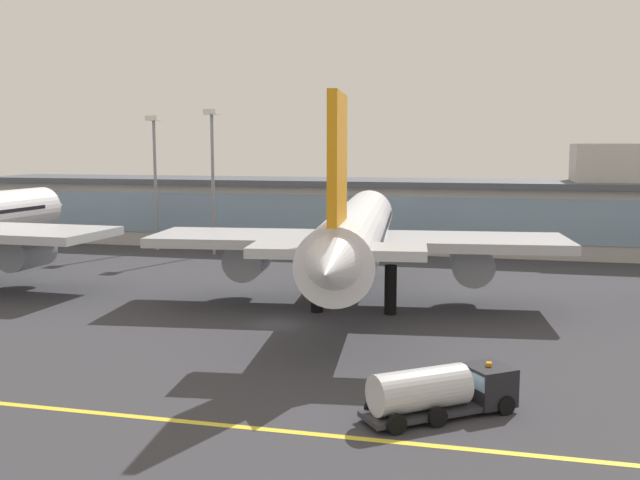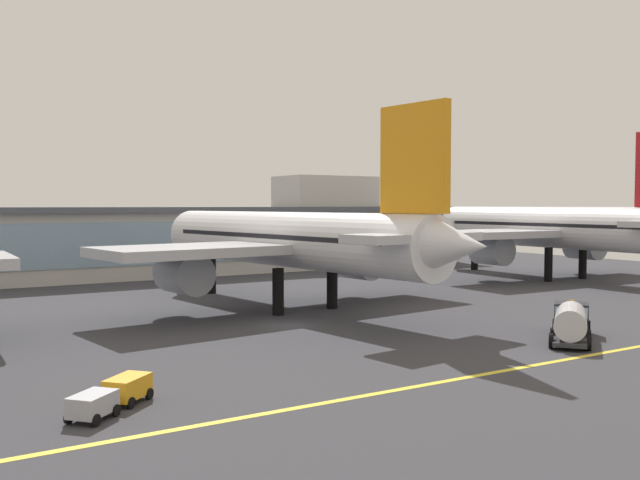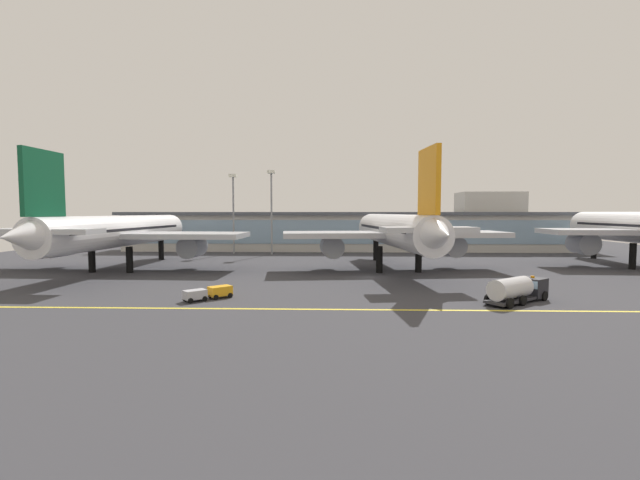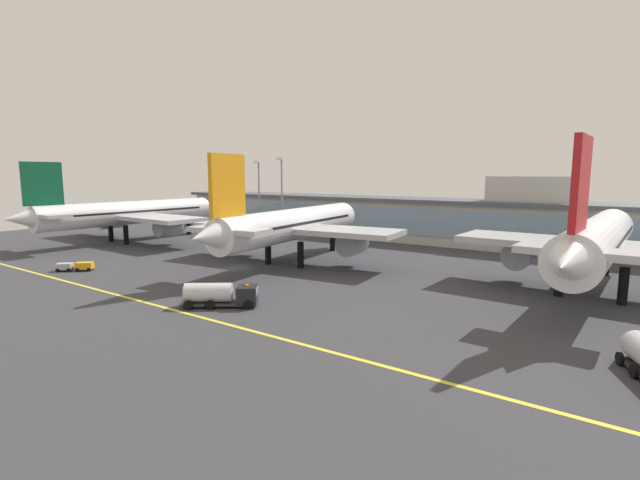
{
  "view_description": "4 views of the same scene",
  "coord_description": "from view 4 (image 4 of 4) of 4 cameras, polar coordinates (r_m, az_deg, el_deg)",
  "views": [
    {
      "loc": [
        17.77,
        -56.97,
        15.02
      ],
      "look_at": [
        1.21,
        10.49,
        5.94
      ],
      "focal_mm": 40.35,
      "sensor_mm": 36.0,
      "label": 1
    },
    {
      "loc": [
        -29.69,
        -52.6,
        10.43
      ],
      "look_at": [
        7.69,
        6.55,
        6.93
      ],
      "focal_mm": 39.27,
      "sensor_mm": 36.0,
      "label": 2
    },
    {
      "loc": [
        -5.43,
        -65.9,
        10.1
      ],
      "look_at": [
        -7.87,
        9.93,
        5.17
      ],
      "focal_mm": 24.02,
      "sensor_mm": 36.0,
      "label": 3
    },
    {
      "loc": [
        55.86,
        -54.66,
        15.76
      ],
      "look_at": [
        7.87,
        13.11,
        3.88
      ],
      "focal_mm": 25.84,
      "sensor_mm": 36.0,
      "label": 4
    }
  ],
  "objects": [
    {
      "name": "ground_plane",
      "position": [
        79.73,
        -10.13,
        -3.39
      ],
      "size": [
        180.0,
        180.0,
        0.0
      ],
      "primitive_type": "plane",
      "color": "#38383D"
    },
    {
      "name": "taxiway_centreline_stripe",
      "position": [
        66.6,
        -23.8,
        -6.25
      ],
      "size": [
        144.0,
        0.5,
        0.01
      ],
      "primitive_type": "cube",
      "color": "yellow",
      "rests_on": "ground"
    },
    {
      "name": "terminal_building",
      "position": [
        116.02,
        7.6,
        3.04
      ],
      "size": [
        123.06,
        14.0,
        15.36
      ],
      "color": "beige",
      "rests_on": "ground"
    },
    {
      "name": "airliner_near_left",
      "position": [
        116.78,
        -22.54,
        3.05
      ],
      "size": [
        43.97,
        51.5,
        18.22
      ],
      "rotation": [
        0.0,
        0.0,
        1.54
      ],
      "color": "black",
      "rests_on": "ground"
    },
    {
      "name": "airliner_near_right",
      "position": [
        81.52,
        -3.4,
        1.83
      ],
      "size": [
        39.46,
        49.33,
        18.65
      ],
      "rotation": [
        0.0,
        0.0,
        1.68
      ],
      "color": "black",
      "rests_on": "ground"
    },
    {
      "name": "airliner_far_right",
      "position": [
        69.29,
        31.03,
        -0.17
      ],
      "size": [
        34.6,
        49.27,
        19.5
      ],
      "rotation": [
        0.0,
        0.0,
        1.54
      ],
      "color": "black",
      "rests_on": "ground"
    },
    {
      "name": "fuel_tanker_truck",
      "position": [
        56.7,
        -12.0,
        -6.6
      ],
      "size": [
        8.67,
        7.41,
        2.9
      ],
      "rotation": [
        0.0,
        0.0,
        0.65
      ],
      "color": "black",
      "rests_on": "ground"
    },
    {
      "name": "baggage_tug_near",
      "position": [
        85.77,
        -28.03,
        -2.87
      ],
      "size": [
        5.22,
        4.86,
        1.4
      ],
      "rotation": [
        0.0,
        0.0,
        0.72
      ],
      "color": "black",
      "rests_on": "ground"
    },
    {
      "name": "apron_light_mast_west",
      "position": [
        118.46,
        -4.76,
        7.0
      ],
      "size": [
        1.8,
        1.8,
        20.03
      ],
      "color": "gray",
      "rests_on": "ground"
    },
    {
      "name": "apron_light_mast_centre",
      "position": [
        126.24,
        -7.58,
        6.84
      ],
      "size": [
        1.8,
        1.8,
        19.33
      ],
      "color": "gray",
      "rests_on": "ground"
    }
  ]
}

